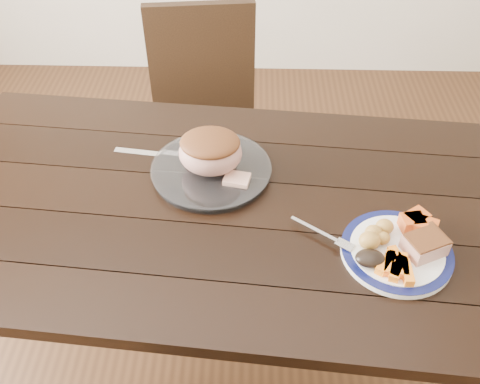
{
  "coord_description": "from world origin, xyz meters",
  "views": [
    {
      "loc": [
        0.11,
        -1.04,
        1.76
      ],
      "look_at": [
        0.08,
        -0.02,
        0.8
      ],
      "focal_mm": 40.0,
      "sensor_mm": 36.0,
      "label": 1
    }
  ],
  "objects_px": {
    "dinner_plate": "(396,252)",
    "carving_knife": "(186,156)",
    "dining_table": "(212,223)",
    "fork": "(326,236)",
    "chair_far": "(205,113)",
    "serving_platter": "(211,171)",
    "roast_joint": "(210,153)",
    "pork_slice": "(425,245)"
  },
  "relations": [
    {
      "from": "dinner_plate",
      "to": "carving_knife",
      "type": "relative_size",
      "value": 0.85
    },
    {
      "from": "chair_far",
      "to": "dinner_plate",
      "type": "relative_size",
      "value": 3.43
    },
    {
      "from": "dining_table",
      "to": "serving_platter",
      "type": "distance_m",
      "value": 0.15
    },
    {
      "from": "dinner_plate",
      "to": "carving_knife",
      "type": "bearing_deg",
      "value": 147.12
    },
    {
      "from": "fork",
      "to": "dinner_plate",
      "type": "bearing_deg",
      "value": 22.62
    },
    {
      "from": "dinner_plate",
      "to": "carving_knife",
      "type": "distance_m",
      "value": 0.66
    },
    {
      "from": "dining_table",
      "to": "chair_far",
      "type": "xyz_separation_m",
      "value": [
        -0.08,
        0.74,
        -0.13
      ]
    },
    {
      "from": "chair_far",
      "to": "carving_knife",
      "type": "bearing_deg",
      "value": 83.0
    },
    {
      "from": "chair_far",
      "to": "carving_knife",
      "type": "distance_m",
      "value": 0.61
    },
    {
      "from": "fork",
      "to": "dining_table",
      "type": "bearing_deg",
      "value": -169.71
    },
    {
      "from": "dining_table",
      "to": "fork",
      "type": "bearing_deg",
      "value": -25.24
    },
    {
      "from": "fork",
      "to": "roast_joint",
      "type": "height_order",
      "value": "roast_joint"
    },
    {
      "from": "dining_table",
      "to": "pork_slice",
      "type": "relative_size",
      "value": 18.22
    },
    {
      "from": "serving_platter",
      "to": "dining_table",
      "type": "bearing_deg",
      "value": -87.01
    },
    {
      "from": "dining_table",
      "to": "serving_platter",
      "type": "relative_size",
      "value": 5.0
    },
    {
      "from": "pork_slice",
      "to": "fork",
      "type": "height_order",
      "value": "pork_slice"
    },
    {
      "from": "chair_far",
      "to": "roast_joint",
      "type": "bearing_deg",
      "value": 90.31
    },
    {
      "from": "dinner_plate",
      "to": "roast_joint",
      "type": "distance_m",
      "value": 0.56
    },
    {
      "from": "serving_platter",
      "to": "fork",
      "type": "relative_size",
      "value": 2.16
    },
    {
      "from": "chair_far",
      "to": "dinner_plate",
      "type": "height_order",
      "value": "chair_far"
    },
    {
      "from": "pork_slice",
      "to": "roast_joint",
      "type": "distance_m",
      "value": 0.61
    },
    {
      "from": "fork",
      "to": "pork_slice",
      "type": "bearing_deg",
      "value": 24.72
    },
    {
      "from": "chair_far",
      "to": "pork_slice",
      "type": "height_order",
      "value": "chair_far"
    },
    {
      "from": "roast_joint",
      "to": "carving_knife",
      "type": "relative_size",
      "value": 0.55
    },
    {
      "from": "dinner_plate",
      "to": "roast_joint",
      "type": "bearing_deg",
      "value": 148.42
    },
    {
      "from": "fork",
      "to": "carving_knife",
      "type": "height_order",
      "value": "fork"
    },
    {
      "from": "roast_joint",
      "to": "carving_knife",
      "type": "xyz_separation_m",
      "value": [
        -0.08,
        0.07,
        -0.07
      ]
    },
    {
      "from": "chair_far",
      "to": "serving_platter",
      "type": "height_order",
      "value": "chair_far"
    },
    {
      "from": "dinner_plate",
      "to": "serving_platter",
      "type": "height_order",
      "value": "serving_platter"
    },
    {
      "from": "dining_table",
      "to": "dinner_plate",
      "type": "relative_size",
      "value": 6.17
    },
    {
      "from": "dinner_plate",
      "to": "roast_joint",
      "type": "height_order",
      "value": "roast_joint"
    },
    {
      "from": "dining_table",
      "to": "pork_slice",
      "type": "distance_m",
      "value": 0.57
    },
    {
      "from": "dining_table",
      "to": "chair_far",
      "type": "distance_m",
      "value": 0.75
    },
    {
      "from": "pork_slice",
      "to": "fork",
      "type": "distance_m",
      "value": 0.23
    },
    {
      "from": "chair_far",
      "to": "roast_joint",
      "type": "distance_m",
      "value": 0.7
    },
    {
      "from": "dining_table",
      "to": "dinner_plate",
      "type": "distance_m",
      "value": 0.51
    },
    {
      "from": "fork",
      "to": "serving_platter",
      "type": "bearing_deg",
      "value": 175.86
    },
    {
      "from": "serving_platter",
      "to": "roast_joint",
      "type": "height_order",
      "value": "roast_joint"
    },
    {
      "from": "dining_table",
      "to": "chair_far",
      "type": "height_order",
      "value": "chair_far"
    },
    {
      "from": "pork_slice",
      "to": "carving_knife",
      "type": "relative_size",
      "value": 0.29
    },
    {
      "from": "pork_slice",
      "to": "roast_joint",
      "type": "bearing_deg",
      "value": 150.98
    },
    {
      "from": "serving_platter",
      "to": "fork",
      "type": "height_order",
      "value": "fork"
    }
  ]
}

